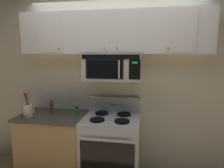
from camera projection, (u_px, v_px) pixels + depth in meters
name	position (u px, v px, depth m)	size (l,w,h in m)	color
back_wall	(115.00, 81.00, 2.84)	(5.20, 0.10, 2.70)	silver
stove_range	(111.00, 148.00, 2.62)	(0.76, 0.69, 1.12)	#B7BABF
over_range_microwave	(113.00, 67.00, 2.56)	(0.76, 0.43, 0.35)	#B7BABF
upper_cabinets	(113.00, 33.00, 2.52)	(2.50, 0.36, 0.55)	silver
counter_segment	(55.00, 144.00, 2.76)	(0.93, 0.65, 0.90)	tan
utensil_crock_cream	(27.00, 110.00, 2.57)	(0.13, 0.13, 0.39)	beige
salt_shaker	(33.00, 109.00, 2.76)	(0.04, 0.04, 0.11)	white
pepper_mill	(52.00, 106.00, 2.76)	(0.05, 0.05, 0.19)	brown
spice_jar	(77.00, 110.00, 2.75)	(0.05, 0.05, 0.09)	#4C7F33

